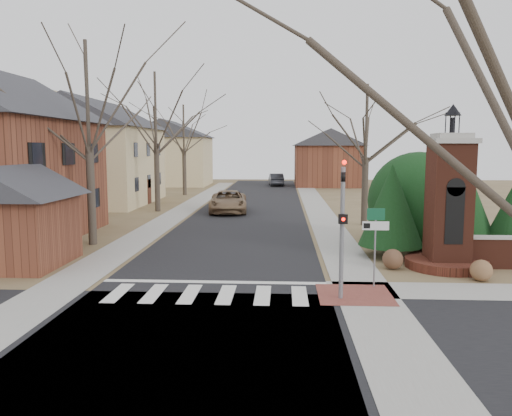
# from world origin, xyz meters

# --- Properties ---
(ground) EXTENTS (120.00, 120.00, 0.00)m
(ground) POSITION_xyz_m (0.00, 0.00, 0.00)
(ground) COLOR brown
(ground) RESTS_ON ground
(main_street) EXTENTS (8.00, 70.00, 0.01)m
(main_street) POSITION_xyz_m (0.00, 22.00, 0.01)
(main_street) COLOR black
(main_street) RESTS_ON ground
(cross_street) EXTENTS (120.00, 8.00, 0.01)m
(cross_street) POSITION_xyz_m (0.00, -3.00, 0.01)
(cross_street) COLOR black
(cross_street) RESTS_ON ground
(crosswalk_zone) EXTENTS (8.00, 2.20, 0.02)m
(crosswalk_zone) POSITION_xyz_m (0.00, 0.80, 0.01)
(crosswalk_zone) COLOR silver
(crosswalk_zone) RESTS_ON ground
(stop_bar) EXTENTS (8.00, 0.35, 0.02)m
(stop_bar) POSITION_xyz_m (0.00, 2.30, 0.01)
(stop_bar) COLOR silver
(stop_bar) RESTS_ON ground
(sidewalk_right_main) EXTENTS (2.00, 60.00, 0.02)m
(sidewalk_right_main) POSITION_xyz_m (5.20, 22.00, 0.01)
(sidewalk_right_main) COLOR gray
(sidewalk_right_main) RESTS_ON ground
(sidewalk_left) EXTENTS (2.00, 60.00, 0.02)m
(sidewalk_left) POSITION_xyz_m (-5.20, 22.00, 0.01)
(sidewalk_left) COLOR gray
(sidewalk_left) RESTS_ON ground
(curb_apron) EXTENTS (2.40, 2.40, 0.02)m
(curb_apron) POSITION_xyz_m (4.80, 1.00, 0.01)
(curb_apron) COLOR brown
(curb_apron) RESTS_ON ground
(traffic_signal_pole) EXTENTS (0.28, 0.41, 4.50)m
(traffic_signal_pole) POSITION_xyz_m (4.30, 0.57, 2.59)
(traffic_signal_pole) COLOR slate
(traffic_signal_pole) RESTS_ON ground
(sign_post) EXTENTS (0.90, 0.07, 2.75)m
(sign_post) POSITION_xyz_m (5.59, 1.99, 1.95)
(sign_post) COLOR slate
(sign_post) RESTS_ON ground
(brick_gate_monument) EXTENTS (3.20, 3.20, 6.47)m
(brick_gate_monument) POSITION_xyz_m (9.00, 4.99, 2.17)
(brick_gate_monument) COLOR #532518
(brick_gate_monument) RESTS_ON ground
(house_stucco_left) EXTENTS (9.80, 12.80, 9.28)m
(house_stucco_left) POSITION_xyz_m (-13.50, 27.00, 4.59)
(house_stucco_left) COLOR beige
(house_stucco_left) RESTS_ON ground
(garage_left) EXTENTS (4.80, 4.80, 4.29)m
(garage_left) POSITION_xyz_m (-8.52, 4.49, 2.24)
(garage_left) COLOR brown
(garage_left) RESTS_ON ground
(house_distant_left) EXTENTS (10.80, 8.80, 8.53)m
(house_distant_left) POSITION_xyz_m (-12.01, 48.00, 4.25)
(house_distant_left) COLOR beige
(house_distant_left) RESTS_ON ground
(house_distant_right) EXTENTS (8.80, 8.80, 7.30)m
(house_distant_right) POSITION_xyz_m (7.99, 47.99, 3.65)
(house_distant_right) COLOR brown
(house_distant_right) RESTS_ON ground
(evergreen_near) EXTENTS (2.80, 2.80, 4.10)m
(evergreen_near) POSITION_xyz_m (7.20, 7.00, 2.30)
(evergreen_near) COLOR #473D33
(evergreen_near) RESTS_ON ground
(evergreen_mid) EXTENTS (3.40, 3.40, 4.70)m
(evergreen_mid) POSITION_xyz_m (10.50, 8.20, 2.60)
(evergreen_mid) COLOR #473D33
(evergreen_mid) RESTS_ON ground
(evergreen_mass) EXTENTS (4.80, 4.80, 4.80)m
(evergreen_mass) POSITION_xyz_m (9.00, 9.50, 2.40)
(evergreen_mass) COLOR black
(evergreen_mass) RESTS_ON ground
(bare_tree_0) EXTENTS (8.05, 8.05, 11.15)m
(bare_tree_0) POSITION_xyz_m (-7.00, 9.00, 7.70)
(bare_tree_0) COLOR #473D33
(bare_tree_0) RESTS_ON ground
(bare_tree_1) EXTENTS (8.40, 8.40, 11.64)m
(bare_tree_1) POSITION_xyz_m (-7.00, 22.00, 8.03)
(bare_tree_1) COLOR #473D33
(bare_tree_1) RESTS_ON ground
(bare_tree_2) EXTENTS (7.35, 7.35, 10.19)m
(bare_tree_2) POSITION_xyz_m (-7.50, 35.00, 7.03)
(bare_tree_2) COLOR #473D33
(bare_tree_2) RESTS_ON ground
(bare_tree_3) EXTENTS (7.00, 7.00, 9.70)m
(bare_tree_3) POSITION_xyz_m (7.50, 16.00, 6.69)
(bare_tree_3) COLOR #473D33
(bare_tree_3) RESTS_ON ground
(pickup_truck) EXTENTS (3.13, 5.99, 1.61)m
(pickup_truck) POSITION_xyz_m (-1.60, 21.66, 0.80)
(pickup_truck) COLOR #7F6245
(pickup_truck) RESTS_ON ground
(distant_car) EXTENTS (2.10, 4.80, 1.54)m
(distant_car) POSITION_xyz_m (1.60, 47.73, 0.77)
(distant_car) COLOR #2B2D32
(distant_car) RESTS_ON ground
(dry_shrub_left) EXTENTS (0.81, 0.81, 0.81)m
(dry_shrub_left) POSITION_xyz_m (6.80, 4.60, 0.41)
(dry_shrub_left) COLOR brown
(dry_shrub_left) RESTS_ON ground
(dry_shrub_right) EXTENTS (0.78, 0.78, 0.78)m
(dry_shrub_right) POSITION_xyz_m (9.61, 3.00, 0.39)
(dry_shrub_right) COLOR brown
(dry_shrub_right) RESTS_ON ground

